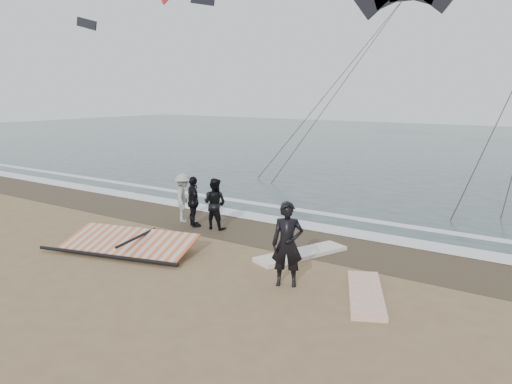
# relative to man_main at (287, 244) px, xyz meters

# --- Properties ---
(ground) EXTENTS (120.00, 120.00, 0.00)m
(ground) POSITION_rel_man_main_xyz_m (-2.42, -1.26, -0.95)
(ground) COLOR #8C704C
(ground) RESTS_ON ground
(sea) EXTENTS (120.00, 54.00, 0.02)m
(sea) POSITION_rel_man_main_xyz_m (-2.42, 31.74, -0.94)
(sea) COLOR #233838
(sea) RESTS_ON ground
(wet_sand) EXTENTS (120.00, 2.80, 0.01)m
(wet_sand) POSITION_rel_man_main_xyz_m (-2.42, 3.24, -0.95)
(wet_sand) COLOR #4C3D2B
(wet_sand) RESTS_ON ground
(foam_near) EXTENTS (120.00, 0.90, 0.01)m
(foam_near) POSITION_rel_man_main_xyz_m (-2.42, 4.64, -0.93)
(foam_near) COLOR white
(foam_near) RESTS_ON sea
(foam_far) EXTENTS (120.00, 0.45, 0.01)m
(foam_far) POSITION_rel_man_main_xyz_m (-2.42, 6.34, -0.93)
(foam_far) COLOR white
(foam_far) RESTS_ON sea
(man_main) EXTENTS (0.83, 0.72, 1.91)m
(man_main) POSITION_rel_man_main_xyz_m (0.00, 0.00, 0.00)
(man_main) COLOR black
(man_main) RESTS_ON ground
(board_white) EXTENTS (1.69, 2.53, 0.10)m
(board_white) POSITION_rel_man_main_xyz_m (1.69, 0.41, -0.90)
(board_white) COLOR white
(board_white) RESTS_ON ground
(board_cream) EXTENTS (1.62, 2.72, 0.11)m
(board_cream) POSITION_rel_man_main_xyz_m (-0.72, 1.94, -0.90)
(board_cream) COLOR silver
(board_cream) RESTS_ON ground
(trio_cluster) EXTENTS (2.38, 1.32, 1.63)m
(trio_cluster) POSITION_rel_man_main_xyz_m (-5.04, 2.72, -0.14)
(trio_cluster) COLOR black
(trio_cluster) RESTS_ON ground
(sail_rig) EXTENTS (4.06, 2.55, 0.49)m
(sail_rig) POSITION_rel_man_main_xyz_m (-4.77, -0.25, -0.76)
(sail_rig) COLOR black
(sail_rig) RESTS_ON ground
(distant_kites) EXTENTS (21.25, 6.12, 6.63)m
(distant_kites) POSITION_rel_man_main_xyz_m (-35.46, 27.74, 12.36)
(distant_kites) COLOR red
(distant_kites) RESTS_ON ground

